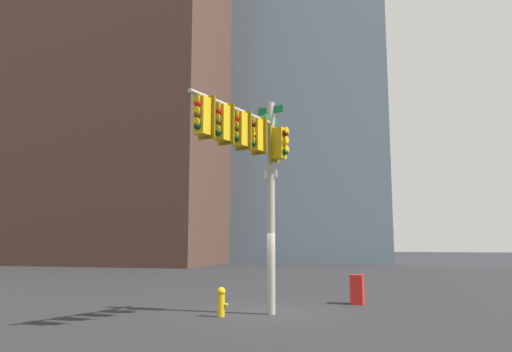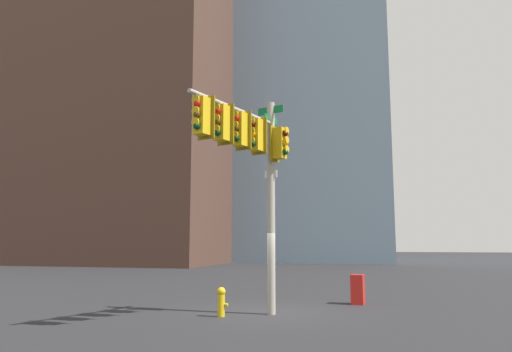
{
  "view_description": "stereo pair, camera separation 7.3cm",
  "coord_description": "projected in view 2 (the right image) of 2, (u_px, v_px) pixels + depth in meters",
  "views": [
    {
      "loc": [
        3.81,
        -15.45,
        2.22
      ],
      "look_at": [
        0.05,
        -1.29,
        4.22
      ],
      "focal_mm": 33.99,
      "sensor_mm": 36.0,
      "label": 1
    },
    {
      "loc": [
        3.88,
        -15.43,
        2.22
      ],
      "look_at": [
        0.05,
        -1.29,
        4.22
      ],
      "focal_mm": 33.99,
      "sensor_mm": 36.0,
      "label": 2
    }
  ],
  "objects": [
    {
      "name": "building_brick_midblock",
      "position": [
        123.0,
        84.0,
        57.38
      ],
      "size": [
        23.32,
        18.11,
        41.63
      ],
      "primitive_type": "cube",
      "color": "#4C3328",
      "rests_on": "ground_plane"
    },
    {
      "name": "ground_plane",
      "position": [
        265.0,
        312.0,
        15.47
      ],
      "size": [
        200.0,
        200.0,
        0.0
      ],
      "primitive_type": "plane",
      "color": "#262628"
    },
    {
      "name": "newspaper_box",
      "position": [
        358.0,
        289.0,
        17.5
      ],
      "size": [
        0.49,
        0.6,
        1.05
      ],
      "primitive_type": "cube",
      "rotation": [
        0.0,
        0.0,
        -0.1
      ],
      "color": "red",
      "rests_on": "ground_plane"
    },
    {
      "name": "building_glass_tower",
      "position": [
        299.0,
        19.0,
        70.02
      ],
      "size": [
        24.13,
        31.45,
        68.48
      ],
      "primitive_type": "cube",
      "color": "#7A99B2",
      "rests_on": "ground_plane"
    },
    {
      "name": "signal_pole_assembly",
      "position": [
        252.0,
        154.0,
        14.59
      ],
      "size": [
        1.88,
        4.33,
        6.75
      ],
      "rotation": [
        0.0,
        0.0,
        4.42
      ],
      "color": "#9E998C",
      "rests_on": "ground_plane"
    },
    {
      "name": "fire_hydrant",
      "position": [
        221.0,
        301.0,
        14.56
      ],
      "size": [
        0.34,
        0.26,
        0.87
      ],
      "color": "gold",
      "rests_on": "ground_plane"
    },
    {
      "name": "building_brick_nearside",
      "position": [
        113.0,
        34.0,
        55.06
      ],
      "size": [
        26.32,
        15.85,
        51.38
      ],
      "primitive_type": "cube",
      "color": "#4C3328",
      "rests_on": "ground_plane"
    }
  ]
}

